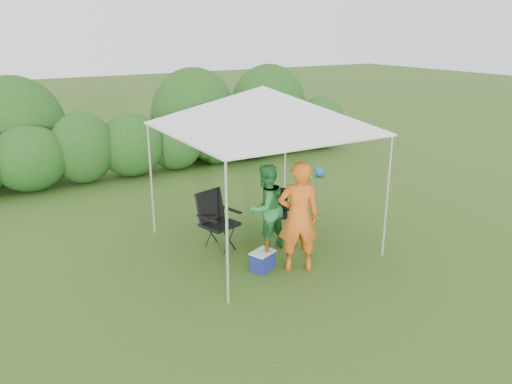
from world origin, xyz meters
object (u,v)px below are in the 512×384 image
chair_left (216,216)px  cooler (263,261)px  canopy (263,108)px  woman (266,208)px  man (299,217)px  chair_right (275,208)px

chair_left → cooler: size_ratio=2.24×
cooler → canopy: bearing=36.6°
canopy → woman: bearing=-107.8°
man → chair_left: bearing=-37.9°
chair_left → woman: size_ratio=0.66×
cooler → man: bearing=-49.2°
chair_right → man: man is taller
chair_left → chair_right: bearing=-12.5°
canopy → man: canopy is taller
canopy → woman: canopy is taller
woman → cooler: bearing=44.2°
cooler → woman: bearing=32.5°
chair_right → man: 1.68m
canopy → cooler: bearing=-121.6°
man → chair_right: bearing=-85.3°
chair_left → cooler: (0.24, -1.19, -0.42)m
chair_right → woman: size_ratio=0.54×
canopy → man: bearing=-91.8°
chair_left → man: 1.66m
woman → man: bearing=82.3°
chair_left → man: (0.74, -1.45, 0.32)m
chair_right → chair_left: 1.31m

